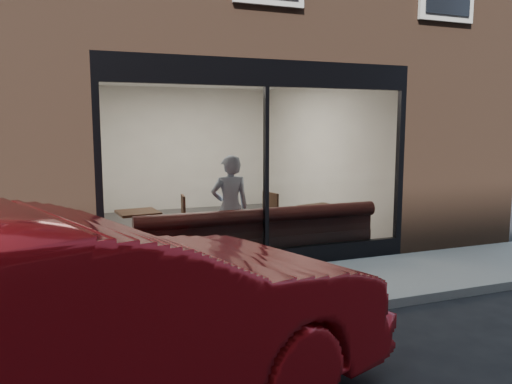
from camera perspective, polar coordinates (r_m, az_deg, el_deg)
name	(u,v)px	position (r m, az deg, el deg)	size (l,w,h in m)	color
ground	(331,315)	(6.16, 8.51, -13.69)	(120.00, 120.00, 0.00)	black
sidewalk_near	(294,288)	(6.99, 4.42, -10.94)	(40.00, 2.00, 0.01)	gray
kerb_near	(333,311)	(6.10, 8.76, -13.32)	(40.00, 0.10, 0.12)	gray
host_building_pier_left	(25,152)	(13.03, -24.91, 4.19)	(2.50, 12.00, 3.20)	brown
host_building_pier_right	(309,147)	(14.58, 6.06, 5.16)	(2.50, 12.00, 3.20)	brown
host_building_backfill	(161,145)	(16.24, -10.83, 5.32)	(5.00, 6.00, 3.20)	brown
cafe_floor	(214,230)	(10.61, -4.87, -4.38)	(6.00, 6.00, 0.00)	#2D2D30
cafe_ceiling	(212,77)	(10.42, -5.07, 12.92)	(6.00, 6.00, 0.00)	white
cafe_wall_back	(181,149)	(13.29, -8.53, 4.88)	(5.00, 5.00, 0.00)	silver
cafe_wall_left	(86,159)	(10.01, -18.84, 3.64)	(6.00, 6.00, 0.00)	silver
cafe_wall_right	(319,153)	(11.34, 7.26, 4.42)	(6.00, 6.00, 0.00)	silver
storefront_kick	(266,259)	(7.87, 1.13, -7.68)	(5.00, 0.10, 0.30)	black
storefront_header	(266,73)	(7.62, 1.19, 13.44)	(5.00, 0.10, 0.40)	black
storefront_mullion	(266,170)	(7.62, 1.16, 2.52)	(0.06, 0.10, 2.50)	black
storefront_glass	(267,170)	(7.59, 1.25, 2.51)	(4.80, 4.80, 0.00)	white
banquette	(257,249)	(8.21, 0.08, -6.49)	(4.00, 0.55, 0.45)	#381414
person	(230,208)	(8.25, -2.98, -1.82)	(0.64, 0.42, 1.75)	#AABEDB
cafe_table_left	(138,212)	(8.81, -13.35, -2.29)	(0.67, 0.67, 0.04)	black
cafe_table_right	(322,207)	(9.20, 7.52, -1.72)	(0.65, 0.65, 0.04)	black
cafe_chair_left	(173,234)	(9.36, -9.42, -4.72)	(0.39, 0.39, 0.04)	black
cafe_chair_right	(262,230)	(9.56, 0.73, -4.35)	(0.47, 0.47, 0.05)	black
wall_poster	(91,166)	(9.18, -18.36, 2.84)	(0.02, 0.61, 0.81)	white
parked_car	(64,335)	(3.70, -21.13, -15.01)	(1.78, 5.11, 1.68)	#A90F15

